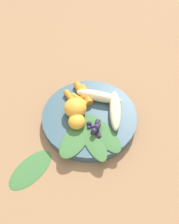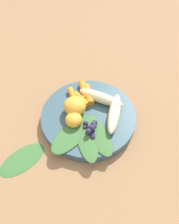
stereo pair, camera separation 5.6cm
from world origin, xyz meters
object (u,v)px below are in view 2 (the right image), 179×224
at_px(banana_peeled_left, 102,98).
at_px(banana_peeled_right, 115,113).
at_px(bowl, 90,117).
at_px(kale_leaf_stray, 23,159).
at_px(orange_segment_near, 75,120).

distance_m(banana_peeled_left, banana_peeled_right, 0.06).
xyz_separation_m(bowl, kale_leaf_stray, (-0.11, 0.15, -0.01)).
xyz_separation_m(bowl, banana_peeled_left, (0.04, -0.03, 0.03)).
xyz_separation_m(banana_peeled_right, kale_leaf_stray, (-0.10, 0.22, -0.04)).
xyz_separation_m(bowl, banana_peeled_right, (-0.01, -0.06, 0.03)).
bearing_deg(bowl, banana_peeled_right, -96.59).
bearing_deg(kale_leaf_stray, banana_peeled_left, 179.65).
bearing_deg(kale_leaf_stray, bowl, 175.90).
height_order(banana_peeled_right, kale_leaf_stray, banana_peeled_right).
bearing_deg(kale_leaf_stray, orange_segment_near, 175.41).
height_order(orange_segment_near, kale_leaf_stray, orange_segment_near).
relative_size(banana_peeled_left, orange_segment_near, 2.97).
distance_m(banana_peeled_left, kale_leaf_stray, 0.24).
relative_size(banana_peeled_right, kale_leaf_stray, 1.07).
height_order(banana_peeled_left, orange_segment_near, orange_segment_near).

